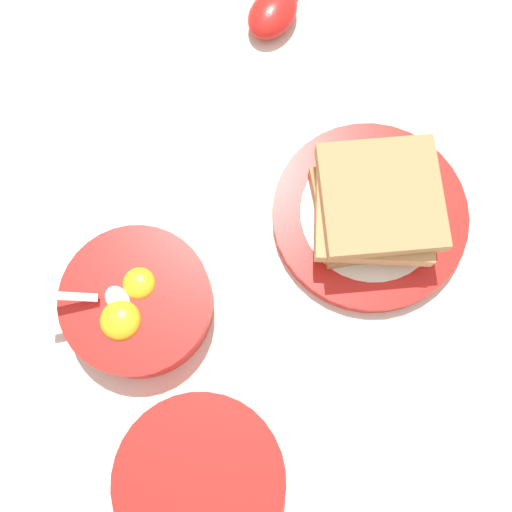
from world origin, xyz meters
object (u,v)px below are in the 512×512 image
egg_bowl (137,302)px  toast_plate (367,213)px  toast_sandwich (377,205)px  congee_bowl (200,479)px  soup_spoon (277,7)px

egg_bowl → toast_plate: (-0.07, -0.22, -0.01)m
toast_sandwich → toast_plate: bearing=-10.9°
egg_bowl → congee_bowl: egg_bowl is taller
toast_sandwich → soup_spoon: bearing=-19.8°
toast_plate → soup_spoon: bearing=-20.0°
soup_spoon → toast_sandwich: bearing=160.2°
toast_sandwich → egg_bowl: bearing=70.7°
toast_sandwich → soup_spoon: 0.24m
egg_bowl → toast_sandwich: (-0.08, -0.22, 0.02)m
toast_plate → soup_spoon: soup_spoon is taller
toast_plate → soup_spoon: 0.24m
egg_bowl → congee_bowl: 0.16m
egg_bowl → toast_plate: egg_bowl is taller
congee_bowl → soup_spoon: bearing=-49.2°
toast_sandwich → congee_bowl: 0.28m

